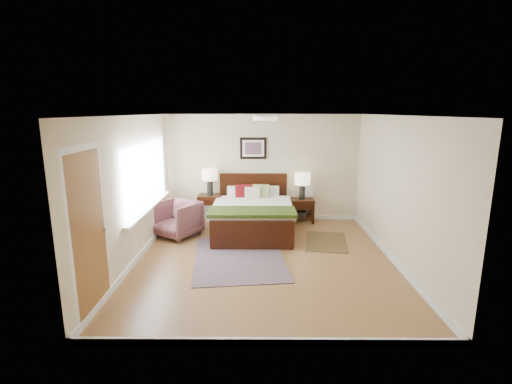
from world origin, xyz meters
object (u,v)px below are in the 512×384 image
bed (253,209)px  nightstand_left (210,200)px  armchair (177,219)px  lamp_left (210,177)px  nightstand_right (302,208)px  lamp_right (302,181)px  rug_persian (239,257)px

bed → nightstand_left: bearing=142.8°
nightstand_left → armchair: (-0.57, -1.02, -0.15)m
lamp_left → nightstand_right: bearing=-0.4°
lamp_left → lamp_right: 2.15m
lamp_left → lamp_right: (2.15, 0.00, -0.10)m
nightstand_right → lamp_left: (-2.15, 0.01, 0.74)m
nightstand_right → rug_persian: bearing=-122.0°
nightstand_left → lamp_right: 2.19m
bed → rug_persian: bearing=-99.1°
bed → nightstand_left: bed is taller
nightstand_right → armchair: 2.90m
nightstand_right → rug_persian: size_ratio=0.25×
bed → armchair: (-1.57, -0.26, -0.14)m
rug_persian → nightstand_left: bearing=103.3°
lamp_left → lamp_right: lamp_left is taller
nightstand_right → bed: bearing=-146.0°
nightstand_right → nightstand_left: bearing=-179.8°
rug_persian → lamp_right: bearing=51.9°
armchair → rug_persian: (1.34, -1.16, -0.37)m
rug_persian → bed: bearing=74.6°
nightstand_right → lamp_right: lamp_right is taller
lamp_left → lamp_right: bearing=0.0°
armchair → bed: bearing=41.9°
armchair → nightstand_left: bearing=93.5°
nightstand_left → lamp_left: lamp_left is taller
nightstand_left → lamp_left: (0.00, 0.02, 0.56)m
bed → lamp_left: bearing=142.0°
lamp_right → rug_persian: lamp_right is taller
nightstand_left → nightstand_right: bearing=0.2°
bed → nightstand_right: bed is taller
nightstand_left → armchair: bearing=-119.1°
armchair → rug_persian: 1.82m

